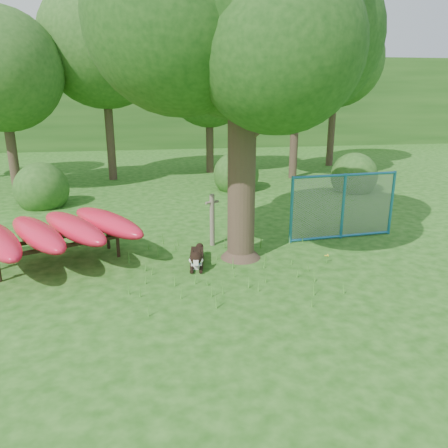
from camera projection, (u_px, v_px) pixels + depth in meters
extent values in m
plane|color=#194C0F|center=(224.00, 290.00, 8.65)|extent=(80.00, 80.00, 0.00)
cylinder|color=#392A1F|center=(242.00, 153.00, 9.63)|extent=(0.67, 0.67, 4.93)
cone|color=#392A1F|center=(241.00, 247.00, 10.28)|extent=(1.01, 1.01, 0.49)
sphere|color=#183F12|center=(244.00, 0.00, 8.74)|extent=(4.74, 4.74, 4.74)
sphere|color=#183F12|center=(301.00, 36.00, 9.61)|extent=(3.55, 3.55, 3.55)
sphere|color=#183F12|center=(180.00, 17.00, 8.35)|extent=(3.75, 3.75, 3.75)
sphere|color=#183F12|center=(279.00, 48.00, 7.95)|extent=(3.16, 3.16, 3.16)
cylinder|color=#392A1F|center=(269.00, 121.00, 9.49)|extent=(1.39, 0.56, 1.05)
cylinder|color=#392A1F|center=(219.00, 102.00, 9.45)|extent=(1.05, 0.78, 1.01)
cylinder|color=#685E4E|center=(212.00, 220.00, 10.98)|extent=(0.16, 0.16, 1.33)
cylinder|color=#685E4E|center=(212.00, 202.00, 10.84)|extent=(0.36, 0.21, 0.07)
cylinder|color=black|center=(118.00, 247.00, 10.32)|extent=(0.10, 0.10, 0.49)
cylinder|color=black|center=(108.00, 239.00, 10.86)|extent=(0.10, 0.10, 0.49)
cube|color=black|center=(61.00, 247.00, 9.56)|extent=(2.73, 1.27, 0.08)
cube|color=black|center=(54.00, 238.00, 10.11)|extent=(2.73, 1.27, 0.08)
ellipsoid|color=red|center=(37.00, 234.00, 9.55)|extent=(2.07, 2.90, 0.47)
ellipsoid|color=red|center=(74.00, 228.00, 9.96)|extent=(2.15, 2.87, 0.47)
ellipsoid|color=red|center=(107.00, 222.00, 10.38)|extent=(2.22, 2.83, 0.47)
cube|color=black|center=(197.00, 258.00, 9.97)|extent=(0.39, 0.81, 0.27)
cube|color=white|center=(197.00, 263.00, 9.66)|extent=(0.26, 0.19, 0.24)
sphere|color=black|center=(196.00, 258.00, 9.41)|extent=(0.29, 0.29, 0.29)
cube|color=white|center=(196.00, 262.00, 9.29)|extent=(0.13, 0.17, 0.10)
sphere|color=white|center=(192.00, 260.00, 9.40)|extent=(0.13, 0.13, 0.13)
sphere|color=white|center=(200.00, 260.00, 9.40)|extent=(0.13, 0.13, 0.13)
cone|color=black|center=(192.00, 250.00, 9.40)|extent=(0.13, 0.15, 0.14)
cone|color=black|center=(200.00, 250.00, 9.41)|extent=(0.11, 0.13, 0.14)
cylinder|color=black|center=(192.00, 269.00, 9.52)|extent=(0.12, 0.34, 0.08)
cylinder|color=black|center=(201.00, 269.00, 9.52)|extent=(0.12, 0.34, 0.08)
sphere|color=black|center=(200.00, 247.00, 10.34)|extent=(0.18, 0.18, 0.18)
torus|color=blue|center=(196.00, 259.00, 9.51)|extent=(0.28, 0.12, 0.28)
cylinder|color=teal|center=(292.00, 210.00, 11.11)|extent=(0.08, 0.08, 1.75)
cylinder|color=teal|center=(343.00, 206.00, 11.45)|extent=(0.08, 0.08, 1.75)
cylinder|color=teal|center=(392.00, 203.00, 11.80)|extent=(0.08, 0.08, 1.75)
cylinder|color=teal|center=(346.00, 175.00, 11.21)|extent=(2.91, 0.32, 0.07)
cylinder|color=teal|center=(341.00, 236.00, 11.70)|extent=(2.91, 0.32, 0.07)
plane|color=gray|center=(343.00, 206.00, 11.45)|extent=(2.90, 0.25, 2.91)
cylinder|color=#498F2E|center=(327.00, 259.00, 10.00)|extent=(0.02, 0.02, 0.18)
sphere|color=yellow|center=(327.00, 256.00, 9.97)|extent=(0.03, 0.03, 0.03)
sphere|color=yellow|center=(328.00, 255.00, 10.00)|extent=(0.03, 0.03, 0.03)
sphere|color=yellow|center=(325.00, 256.00, 9.99)|extent=(0.03, 0.03, 0.03)
sphere|color=yellow|center=(328.00, 256.00, 9.96)|extent=(0.03, 0.03, 0.03)
sphere|color=yellow|center=(327.00, 256.00, 9.95)|extent=(0.03, 0.03, 0.03)
cylinder|color=#392A1F|center=(10.00, 137.00, 16.43)|extent=(0.36, 0.36, 4.20)
sphere|color=#234E19|center=(1.00, 70.00, 15.73)|extent=(4.40, 4.40, 4.40)
cylinder|color=#392A1F|center=(109.00, 119.00, 18.72)|extent=(0.36, 0.36, 5.25)
sphere|color=#234E19|center=(103.00, 44.00, 17.84)|extent=(5.20, 5.20, 5.20)
cylinder|color=#392A1F|center=(210.00, 132.00, 20.58)|extent=(0.36, 0.36, 3.85)
sphere|color=#234E19|center=(209.00, 83.00, 19.94)|extent=(4.00, 4.00, 4.00)
cylinder|color=#392A1F|center=(295.00, 124.00, 19.12)|extent=(0.36, 0.36, 4.76)
sphere|color=#234E19|center=(298.00, 58.00, 18.32)|extent=(4.80, 4.80, 4.80)
cylinder|color=#392A1F|center=(332.00, 118.00, 22.40)|extent=(0.36, 0.36, 4.90)
sphere|color=#234E19|center=(336.00, 60.00, 21.58)|extent=(4.60, 4.60, 4.60)
sphere|color=#234E19|center=(44.00, 206.00, 14.92)|extent=(1.80, 1.80, 1.80)
sphere|color=#234E19|center=(353.00, 191.00, 17.22)|extent=(1.80, 1.80, 1.80)
sphere|color=#234E19|center=(236.00, 190.00, 17.45)|extent=(1.80, 1.80, 1.80)
cube|color=#234E19|center=(165.00, 101.00, 34.17)|extent=(80.00, 12.00, 6.00)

